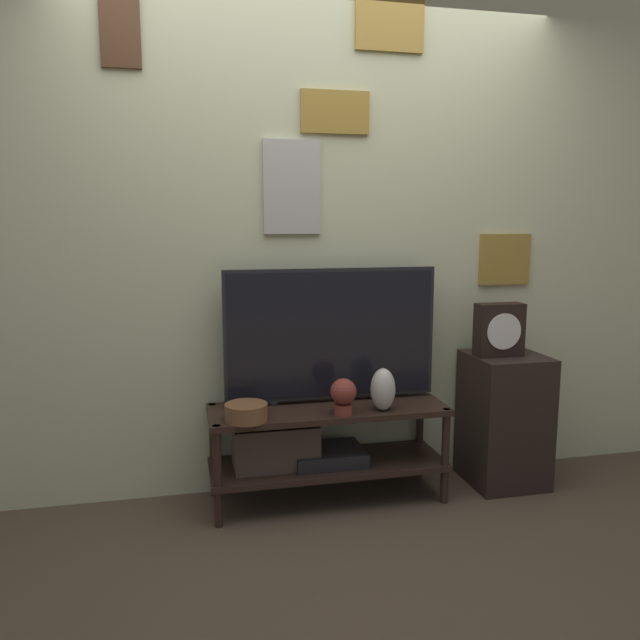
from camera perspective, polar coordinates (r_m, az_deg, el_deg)
ground_plane at (r=3.14m, az=1.80°, el=-17.84°), size 12.00×12.00×0.00m
wall_back at (r=3.28m, az=-0.25°, el=7.95°), size 6.40×0.08×2.70m
media_console at (r=3.21m, az=-0.90°, el=-11.17°), size 1.20×0.40×0.49m
television at (r=3.18m, az=1.03°, el=-1.31°), size 1.10×0.05×0.69m
vase_wide_bowl at (r=2.97m, az=-6.76°, el=-8.37°), size 0.20×0.20×0.08m
vase_urn_stoneware at (r=3.11m, az=5.78°, el=-6.33°), size 0.12×0.13×0.21m
decorative_bust at (r=3.02m, az=2.15°, el=-6.81°), size 0.13×0.13×0.18m
side_table at (r=3.57m, az=16.47°, el=-8.67°), size 0.39×0.40×0.71m
mantel_clock at (r=3.42m, az=16.07°, el=-0.86°), size 0.25×0.11×0.28m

